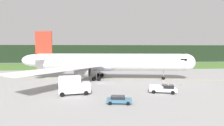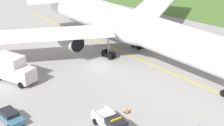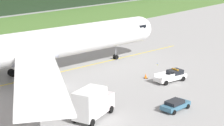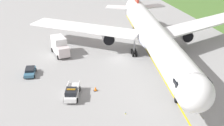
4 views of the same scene
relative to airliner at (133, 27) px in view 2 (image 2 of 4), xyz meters
The scene contains 8 objects.
ground 8.57m from the airliner, 103.46° to the right, with size 320.00×320.00×0.00m, color gray.
taxiway_centerline_main 5.14m from the airliner, ahead, with size 69.99×0.30×0.01m, color yellow.
airliner is the anchor object (origin of this frame).
ops_pickup_truck 22.00m from the airliner, 57.92° to the right, with size 5.85×3.35×1.94m.
catering_truck 19.83m from the airliner, 111.72° to the right, with size 6.50×3.59×3.95m.
staff_car 25.11m from the airliner, 87.13° to the right, with size 4.39×2.44×1.30m.
apron_cone 18.19m from the airliner, 53.97° to the right, with size 0.62×0.62×0.78m.
taxiway_edge_light_east 22.22m from the airliner, 31.81° to the right, with size 0.12×0.12×0.36m.
Camera 2 is at (35.52, -37.29, 23.38)m, focal length 58.27 mm.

